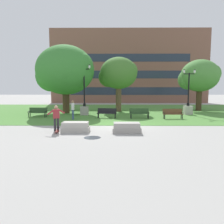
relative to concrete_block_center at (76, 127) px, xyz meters
The scene contains 18 objects.
ground_plane 3.69m from the concrete_block_center, 37.44° to the left, with size 140.00×140.00×0.00m, color #A3A09B.
grass_lawn 12.58m from the concrete_block_center, 76.57° to the left, with size 40.00×20.00×0.02m, color #4C8438.
concrete_block_center is the anchor object (origin of this frame).
concrete_block_left 3.32m from the concrete_block_center, ahead, with size 1.80×0.90×0.64m.
person_skateboarder 1.45m from the concrete_block_center, behind, with size 1.00×0.92×1.71m.
skateboard 1.21m from the concrete_block_center, 167.42° to the right, with size 0.36×1.04×0.14m.
puddle 2.12m from the concrete_block_center, 53.41° to the right, with size 0.98×0.98×0.01m, color #47515B.
park_bench_near_left 6.60m from the concrete_block_center, 73.87° to the left, with size 1.86×0.78×0.90m.
park_bench_near_right 7.86m from the concrete_block_center, 51.80° to the left, with size 1.83×0.63×0.90m.
park_bench_far_left 8.46m from the concrete_block_center, 125.09° to the left, with size 1.84×0.68×0.90m.
park_bench_far_right 9.79m from the concrete_block_center, 36.56° to the left, with size 1.82×0.59×0.90m.
lamp_post_right 8.62m from the concrete_block_center, 93.74° to the left, with size 1.32×0.80×5.20m.
lamp_post_left 13.83m from the concrete_block_center, 41.48° to the left, with size 1.32×0.80×4.75m.
tree_far_left 13.20m from the concrete_block_center, 76.16° to the left, with size 4.61×4.39×6.39m.
tree_near_right 11.75m from the concrete_block_center, 105.78° to the left, with size 6.70×6.38×7.47m.
tree_near_left 18.80m from the concrete_block_center, 45.30° to the left, with size 4.80×4.57×6.22m.
person_bystander_near_lawn 5.47m from the concrete_block_center, 102.30° to the left, with size 0.27×0.72×1.71m.
building_facade_distant 28.01m from the concrete_block_center, 78.65° to the left, with size 28.94×1.03×13.43m.
Camera 1 is at (-0.43, -16.18, 2.87)m, focal length 35.00 mm.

